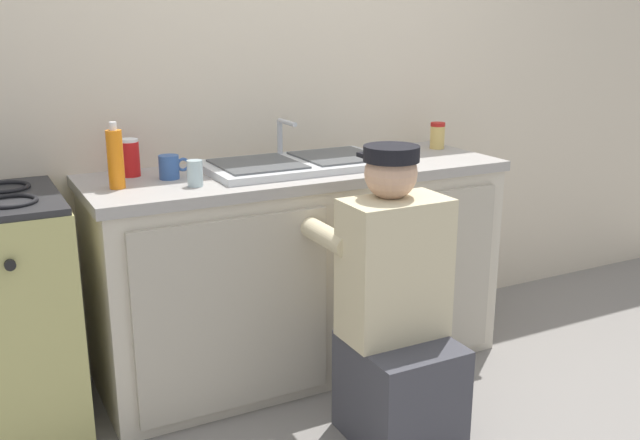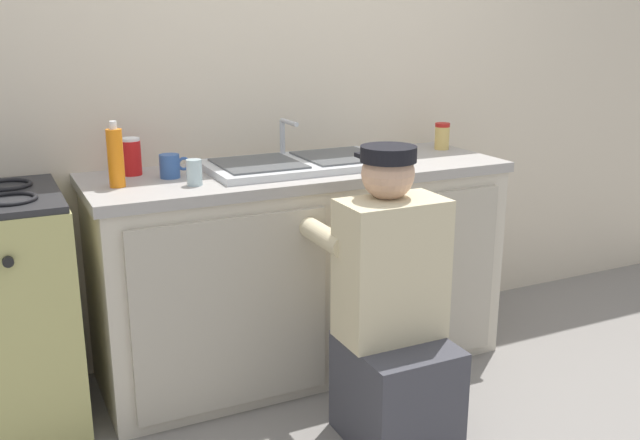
{
  "view_description": "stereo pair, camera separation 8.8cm",
  "coord_description": "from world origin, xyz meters",
  "px_view_note": "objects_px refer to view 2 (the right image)",
  "views": [
    {
      "loc": [
        -1.3,
        -2.4,
        1.53
      ],
      "look_at": [
        0.0,
        0.1,
        0.73
      ],
      "focal_mm": 40.0,
      "sensor_mm": 36.0,
      "label": 1
    },
    {
      "loc": [
        -1.22,
        -2.44,
        1.53
      ],
      "look_at": [
        0.0,
        0.1,
        0.73
      ],
      "focal_mm": 40.0,
      "sensor_mm": 36.0,
      "label": 2
    }
  ],
  "objects_px": {
    "plumber_person": "(393,322)",
    "soda_cup_red": "(131,157)",
    "water_glass": "(194,172)",
    "condiment_jar": "(442,136)",
    "coffee_mug": "(171,166)",
    "sink_double_basin": "(300,163)",
    "soap_bottle_orange": "(116,157)"
  },
  "relations": [
    {
      "from": "plumber_person",
      "to": "soda_cup_red",
      "type": "bearing_deg",
      "value": 131.07
    },
    {
      "from": "plumber_person",
      "to": "water_glass",
      "type": "relative_size",
      "value": 11.04
    },
    {
      "from": "condiment_jar",
      "to": "plumber_person",
      "type": "bearing_deg",
      "value": -133.25
    },
    {
      "from": "soda_cup_red",
      "to": "coffee_mug",
      "type": "distance_m",
      "value": 0.18
    },
    {
      "from": "plumber_person",
      "to": "condiment_jar",
      "type": "bearing_deg",
      "value": 46.75
    },
    {
      "from": "sink_double_basin",
      "to": "water_glass",
      "type": "relative_size",
      "value": 8.0
    },
    {
      "from": "plumber_person",
      "to": "sink_double_basin",
      "type": "bearing_deg",
      "value": 95.04
    },
    {
      "from": "soap_bottle_orange",
      "to": "sink_double_basin",
      "type": "bearing_deg",
      "value": 2.62
    },
    {
      "from": "condiment_jar",
      "to": "soap_bottle_orange",
      "type": "bearing_deg",
      "value": -174.97
    },
    {
      "from": "soap_bottle_orange",
      "to": "water_glass",
      "type": "bearing_deg",
      "value": -20.4
    },
    {
      "from": "sink_double_basin",
      "to": "plumber_person",
      "type": "distance_m",
      "value": 0.84
    },
    {
      "from": "soap_bottle_orange",
      "to": "coffee_mug",
      "type": "distance_m",
      "value": 0.24
    },
    {
      "from": "coffee_mug",
      "to": "plumber_person",
      "type": "bearing_deg",
      "value": -49.94
    },
    {
      "from": "water_glass",
      "to": "coffee_mug",
      "type": "xyz_separation_m",
      "value": [
        -0.05,
        0.17,
        -0.0
      ]
    },
    {
      "from": "soda_cup_red",
      "to": "condiment_jar",
      "type": "relative_size",
      "value": 1.19
    },
    {
      "from": "water_glass",
      "to": "condiment_jar",
      "type": "relative_size",
      "value": 0.78
    },
    {
      "from": "coffee_mug",
      "to": "soap_bottle_orange",
      "type": "bearing_deg",
      "value": -162.29
    },
    {
      "from": "soap_bottle_orange",
      "to": "coffee_mug",
      "type": "height_order",
      "value": "soap_bottle_orange"
    },
    {
      "from": "soap_bottle_orange",
      "to": "condiment_jar",
      "type": "xyz_separation_m",
      "value": [
        1.58,
        0.14,
        -0.05
      ]
    },
    {
      "from": "plumber_person",
      "to": "soda_cup_red",
      "type": "height_order",
      "value": "plumber_person"
    },
    {
      "from": "coffee_mug",
      "to": "condiment_jar",
      "type": "xyz_separation_m",
      "value": [
        1.36,
        0.07,
        0.02
      ]
    },
    {
      "from": "sink_double_basin",
      "to": "plumber_person",
      "type": "bearing_deg",
      "value": -84.96
    },
    {
      "from": "sink_double_basin",
      "to": "soap_bottle_orange",
      "type": "bearing_deg",
      "value": -177.38
    },
    {
      "from": "plumber_person",
      "to": "coffee_mug",
      "type": "xyz_separation_m",
      "value": [
        -0.61,
        0.73,
        0.51
      ]
    },
    {
      "from": "soap_bottle_orange",
      "to": "condiment_jar",
      "type": "bearing_deg",
      "value": 5.03
    },
    {
      "from": "plumber_person",
      "to": "condiment_jar",
      "type": "distance_m",
      "value": 1.21
    },
    {
      "from": "soda_cup_red",
      "to": "condiment_jar",
      "type": "xyz_separation_m",
      "value": [
        1.49,
        -0.06,
        -0.01
      ]
    },
    {
      "from": "water_glass",
      "to": "soda_cup_red",
      "type": "bearing_deg",
      "value": 121.01
    },
    {
      "from": "water_glass",
      "to": "coffee_mug",
      "type": "height_order",
      "value": "water_glass"
    },
    {
      "from": "sink_double_basin",
      "to": "condiment_jar",
      "type": "height_order",
      "value": "sink_double_basin"
    },
    {
      "from": "coffee_mug",
      "to": "sink_double_basin",
      "type": "bearing_deg",
      "value": -3.74
    },
    {
      "from": "plumber_person",
      "to": "soap_bottle_orange",
      "type": "height_order",
      "value": "soap_bottle_orange"
    }
  ]
}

